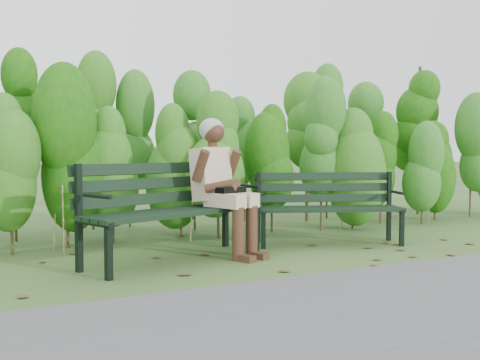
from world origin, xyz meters
name	(u,v)px	position (x,y,z in m)	size (l,w,h in m)	color
ground	(256,257)	(0.00, 0.00, 0.00)	(80.00, 80.00, 0.00)	#365025
footpath	(424,314)	(0.00, -2.20, 0.01)	(60.00, 2.50, 0.01)	#474749
hedge_band	(185,135)	(0.00, 1.86, 1.26)	(11.04, 1.67, 2.42)	#47381E
leaf_litter	(283,261)	(0.14, -0.28, 0.00)	(5.60, 1.85, 0.01)	brown
bench_left	(169,202)	(-0.80, 0.30, 0.56)	(1.98, 1.20, 0.94)	black
bench_right	(327,202)	(1.12, 0.37, 0.48)	(1.70, 1.07, 0.81)	black
seated_woman	(221,178)	(-0.25, 0.29, 0.78)	(0.62, 0.86, 1.39)	tan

